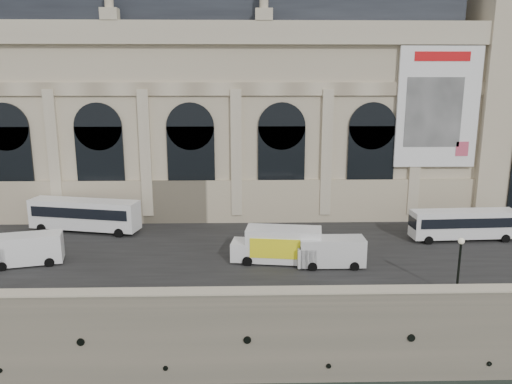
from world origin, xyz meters
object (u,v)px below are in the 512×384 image
at_px(van_b, 22,250).
at_px(lamp_right, 459,268).
at_px(bus_left, 85,214).
at_px(bus_right, 463,224).
at_px(box_truck, 278,245).
at_px(van_c, 327,252).

height_order(van_b, lamp_right, lamp_right).
relative_size(bus_left, bus_right, 1.13).
xyz_separation_m(van_b, box_truck, (22.59, 0.09, 0.20)).
relative_size(bus_right, box_truck, 1.31).
height_order(bus_left, box_truck, bus_left).
height_order(bus_left, van_b, bus_left).
height_order(bus_left, bus_right, bus_left).
relative_size(van_c, box_truck, 0.72).
bearing_deg(van_c, box_truck, 165.36).
relative_size(bus_left, van_c, 2.06).
bearing_deg(box_truck, bus_left, 154.39).
xyz_separation_m(bus_left, bus_right, (39.23, -3.87, -0.21)).
bearing_deg(lamp_right, van_b, 168.16).
bearing_deg(van_b, box_truck, 0.23).
relative_size(van_c, lamp_right, 1.26).
relative_size(van_b, van_c, 1.12).
relative_size(bus_right, van_b, 1.64).
bearing_deg(lamp_right, box_truck, 149.81).
height_order(bus_right, van_b, bus_right).
height_order(van_c, box_truck, box_truck).
height_order(van_b, box_truck, box_truck).
bearing_deg(van_c, bus_right, 24.70).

